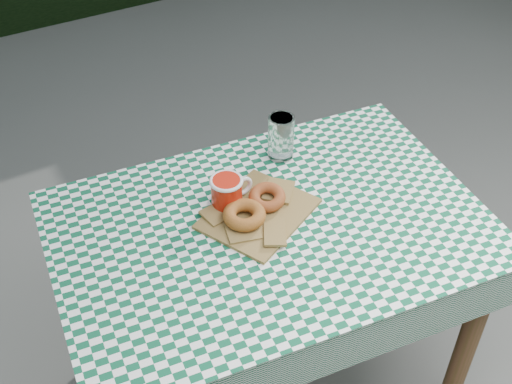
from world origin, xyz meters
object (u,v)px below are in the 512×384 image
Objects in this scene: paper_bag at (258,213)px; drinking_glass at (281,137)px; table at (269,316)px; coffee_mug at (227,193)px.

drinking_glass reaches higher than paper_bag.
table is 0.45m from coffee_mug.
coffee_mug is 0.27m from drinking_glass.
table is at bearing -125.50° from drinking_glass.
table is 0.39m from paper_bag.
drinking_glass is (0.17, 0.24, 0.45)m from table.
coffee_mug is at bearing -153.04° from drinking_glass.
coffee_mug is (-0.06, 0.07, 0.04)m from paper_bag.
paper_bag is 0.10m from coffee_mug.
table is 8.15× the size of drinking_glass.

